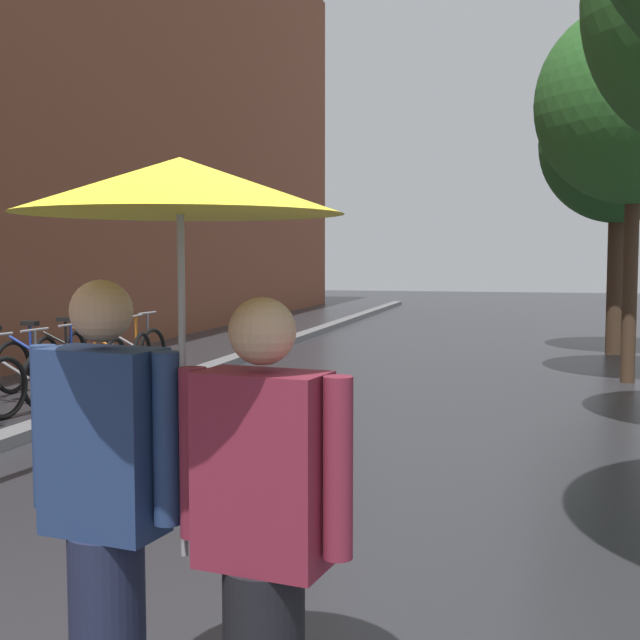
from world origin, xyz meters
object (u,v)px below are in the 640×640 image
Objects in this scene: street_tree_2 at (635,104)px; parked_bicycle_8 at (124,348)px; parked_bicycle_7 at (108,354)px; street_tree_3 at (620,144)px; parked_bicycle_5 at (44,367)px; couple_under_umbrella at (180,388)px; parked_bicycle_4 at (7,375)px; parked_bicycle_6 at (80,360)px.

street_tree_2 is 4.60× the size of parked_bicycle_8.
street_tree_2 is 8.24m from parked_bicycle_7.
street_tree_2 is 3.57m from street_tree_3.
parked_bicycle_7 is at bearing 87.39° from parked_bicycle_5.
parked_bicycle_8 is at bearing -173.57° from street_tree_2.
street_tree_2 is 2.53× the size of couple_under_umbrella.
parked_bicycle_8 is (-7.41, -0.84, -3.52)m from street_tree_2.
parked_bicycle_8 is (-0.12, 0.71, 0.00)m from parked_bicycle_7.
parked_bicycle_4 is (-7.53, -7.38, -3.42)m from street_tree_3.
couple_under_umbrella is (4.83, -7.55, 0.98)m from parked_bicycle_6.
parked_bicycle_8 is at bearing 94.92° from parked_bicycle_6.
parked_bicycle_6 is at bearing 122.59° from couple_under_umbrella.
parked_bicycle_6 is at bearing -162.23° from street_tree_2.
street_tree_2 reaches higher than parked_bicycle_7.
parked_bicycle_8 is (-0.03, 2.98, 0.00)m from parked_bicycle_4.
street_tree_2 is 4.75× the size of parked_bicycle_6.
parked_bicycle_6 is (-7.43, -5.89, -3.42)m from street_tree_3.
parked_bicycle_4 is 2.98m from parked_bicycle_8.
parked_bicycle_6 is (0.08, 0.74, 0.00)m from parked_bicycle_5.
street_tree_2 is at bearing 11.95° from parked_bicycle_7.
parked_bicycle_5 is 1.03× the size of parked_bicycle_6.
street_tree_3 is 10.58m from parked_bicycle_5.
parked_bicycle_7 is (-7.29, -1.54, -3.52)m from street_tree_2.
couple_under_umbrella reaches higher than parked_bicycle_5.
parked_bicycle_6 is at bearing -85.08° from parked_bicycle_8.
parked_bicycle_4 is at bearing -91.57° from parked_bicycle_5.
parked_bicycle_6 and parked_bicycle_8 have the same top height.
couple_under_umbrella is at bearing -59.90° from parked_bicycle_7.
parked_bicycle_5 is at bearing 125.76° from couple_under_umbrella.
parked_bicycle_4 is at bearing 129.08° from couple_under_umbrella.
parked_bicycle_6 is (0.10, 1.49, 0.00)m from parked_bicycle_4.
parked_bicycle_4 and parked_bicycle_5 have the same top height.
parked_bicycle_6 is 0.97× the size of parked_bicycle_8.
couple_under_umbrella reaches higher than parked_bicycle_4.
parked_bicycle_4 and parked_bicycle_8 have the same top height.
couple_under_umbrella is (-2.45, -9.88, -2.53)m from street_tree_2.
street_tree_3 is 4.56× the size of parked_bicycle_8.
street_tree_3 reaches higher than parked_bicycle_4.
parked_bicycle_5 and parked_bicycle_8 have the same top height.
parked_bicycle_6 is at bearing 86.17° from parked_bicycle_4.
parked_bicycle_8 is at bearing 118.71° from couple_under_umbrella.
couple_under_umbrella reaches higher than parked_bicycle_8.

